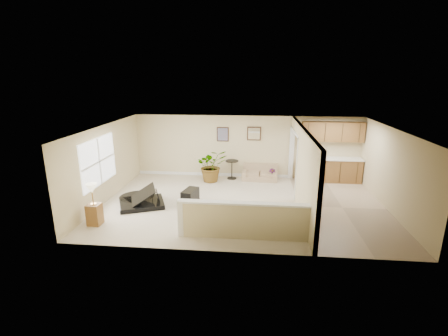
# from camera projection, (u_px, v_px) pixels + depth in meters

# --- Properties ---
(floor) EXTENTS (9.00, 9.00, 0.00)m
(floor) POSITION_uv_depth(u_px,v_px,m) (243.00, 204.00, 10.53)
(floor) COLOR beige
(floor) RESTS_ON ground
(back_wall) EXTENTS (9.00, 0.04, 2.50)m
(back_wall) POSITION_uv_depth(u_px,v_px,m) (246.00, 147.00, 13.06)
(back_wall) COLOR beige
(back_wall) RESTS_ON floor
(front_wall) EXTENTS (9.00, 0.04, 2.50)m
(front_wall) POSITION_uv_depth(u_px,v_px,m) (238.00, 203.00, 7.32)
(front_wall) COLOR beige
(front_wall) RESTS_ON floor
(left_wall) EXTENTS (0.04, 6.00, 2.50)m
(left_wall) POSITION_uv_depth(u_px,v_px,m) (106.00, 163.00, 10.61)
(left_wall) COLOR beige
(left_wall) RESTS_ON floor
(right_wall) EXTENTS (0.04, 6.00, 2.50)m
(right_wall) POSITION_uv_depth(u_px,v_px,m) (392.00, 171.00, 9.76)
(right_wall) COLOR beige
(right_wall) RESTS_ON floor
(ceiling) EXTENTS (9.00, 6.00, 0.04)m
(ceiling) POSITION_uv_depth(u_px,v_px,m) (244.00, 128.00, 9.84)
(ceiling) COLOR white
(ceiling) RESTS_ON back_wall
(kitchen_vinyl) EXTENTS (2.70, 6.00, 0.01)m
(kitchen_vinyl) POSITION_uv_depth(u_px,v_px,m) (342.00, 208.00, 10.23)
(kitchen_vinyl) COLOR tan
(kitchen_vinyl) RESTS_ON floor
(interior_partition) EXTENTS (0.18, 5.99, 2.50)m
(interior_partition) POSITION_uv_depth(u_px,v_px,m) (300.00, 167.00, 10.27)
(interior_partition) COLOR beige
(interior_partition) RESTS_ON floor
(pony_half_wall) EXTENTS (3.42, 0.22, 1.00)m
(pony_half_wall) POSITION_uv_depth(u_px,v_px,m) (242.00, 220.00, 8.18)
(pony_half_wall) COLOR beige
(pony_half_wall) RESTS_ON floor
(left_window) EXTENTS (0.05, 2.15, 1.45)m
(left_window) POSITION_uv_depth(u_px,v_px,m) (98.00, 161.00, 10.07)
(left_window) COLOR white
(left_window) RESTS_ON left_wall
(wall_art_left) EXTENTS (0.48, 0.04, 0.58)m
(wall_art_left) POSITION_uv_depth(u_px,v_px,m) (223.00, 134.00, 12.98)
(wall_art_left) COLOR #372114
(wall_art_left) RESTS_ON back_wall
(wall_mirror) EXTENTS (0.55, 0.04, 0.55)m
(wall_mirror) POSITION_uv_depth(u_px,v_px,m) (254.00, 134.00, 12.85)
(wall_mirror) COLOR #372114
(wall_mirror) RESTS_ON back_wall
(kitchen_cabinets) EXTENTS (2.36, 0.65, 2.33)m
(kitchen_cabinets) POSITION_uv_depth(u_px,v_px,m) (328.00, 160.00, 12.61)
(kitchen_cabinets) COLOR olive
(kitchen_cabinets) RESTS_ON floor
(piano) EXTENTS (1.90, 1.87, 1.27)m
(piano) POSITION_uv_depth(u_px,v_px,m) (141.00, 188.00, 10.40)
(piano) COLOR black
(piano) RESTS_ON floor
(piano_bench) EXTENTS (0.51, 0.77, 0.47)m
(piano_bench) POSITION_uv_depth(u_px,v_px,m) (190.00, 197.00, 10.52)
(piano_bench) COLOR black
(piano_bench) RESTS_ON floor
(loveseat) EXTENTS (1.43, 0.87, 0.79)m
(loveseat) POSITION_uv_depth(u_px,v_px,m) (260.00, 172.00, 12.97)
(loveseat) COLOR tan
(loveseat) RESTS_ON floor
(accent_table) EXTENTS (0.52, 0.52, 0.76)m
(accent_table) POSITION_uv_depth(u_px,v_px,m) (232.00, 167.00, 12.98)
(accent_table) COLOR black
(accent_table) RESTS_ON floor
(palm_plant) EXTENTS (1.44, 1.35, 1.29)m
(palm_plant) POSITION_uv_depth(u_px,v_px,m) (212.00, 166.00, 12.63)
(palm_plant) COLOR black
(palm_plant) RESTS_ON floor
(small_plant) EXTENTS (0.31, 0.31, 0.49)m
(small_plant) POSITION_uv_depth(u_px,v_px,m) (272.00, 176.00, 12.79)
(small_plant) COLOR black
(small_plant) RESTS_ON floor
(lamp_stand) EXTENTS (0.36, 0.36, 1.20)m
(lamp_stand) POSITION_uv_depth(u_px,v_px,m) (94.00, 207.00, 8.96)
(lamp_stand) COLOR olive
(lamp_stand) RESTS_ON floor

